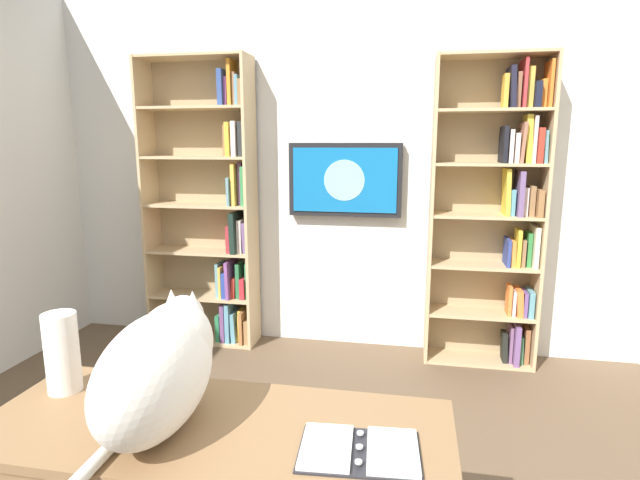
{
  "coord_description": "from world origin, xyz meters",
  "views": [
    {
      "loc": [
        -0.57,
        1.54,
        1.56
      ],
      "look_at": [
        -0.06,
        -1.15,
        1.03
      ],
      "focal_mm": 28.03,
      "sensor_mm": 36.0,
      "label": 1
    }
  ],
  "objects_px": {
    "desk": "(212,465)",
    "paper_towel_roll": "(62,352)",
    "bookshelf_left": "(499,209)",
    "cat": "(162,365)",
    "open_binder": "(359,450)",
    "wall_mounted_tv": "(345,180)",
    "bookshelf_right": "(214,212)"
  },
  "relations": [
    {
      "from": "desk",
      "to": "paper_towel_roll",
      "type": "distance_m",
      "value": 0.64
    },
    {
      "from": "bookshelf_left",
      "to": "paper_towel_roll",
      "type": "distance_m",
      "value": 2.81
    },
    {
      "from": "cat",
      "to": "paper_towel_roll",
      "type": "height_order",
      "value": "cat"
    },
    {
      "from": "bookshelf_left",
      "to": "open_binder",
      "type": "distance_m",
      "value": 2.5
    },
    {
      "from": "wall_mounted_tv",
      "to": "paper_towel_roll",
      "type": "relative_size",
      "value": 3.06
    },
    {
      "from": "bookshelf_right",
      "to": "paper_towel_roll",
      "type": "bearing_deg",
      "value": 99.58
    },
    {
      "from": "bookshelf_left",
      "to": "desk",
      "type": "xyz_separation_m",
      "value": [
        1.15,
        2.34,
        -0.5
      ]
    },
    {
      "from": "desk",
      "to": "cat",
      "type": "distance_m",
      "value": 0.34
    },
    {
      "from": "bookshelf_left",
      "to": "wall_mounted_tv",
      "type": "bearing_deg",
      "value": -4.53
    },
    {
      "from": "bookshelf_right",
      "to": "open_binder",
      "type": "bearing_deg",
      "value": 120.41
    },
    {
      "from": "open_binder",
      "to": "wall_mounted_tv",
      "type": "bearing_deg",
      "value": -81.01
    },
    {
      "from": "wall_mounted_tv",
      "to": "desk",
      "type": "bearing_deg",
      "value": 88.64
    },
    {
      "from": "desk",
      "to": "cat",
      "type": "bearing_deg",
      "value": 3.17
    },
    {
      "from": "cat",
      "to": "bookshelf_right",
      "type": "bearing_deg",
      "value": -70.94
    },
    {
      "from": "desk",
      "to": "wall_mounted_tv",
      "type": "bearing_deg",
      "value": -91.36
    },
    {
      "from": "wall_mounted_tv",
      "to": "paper_towel_roll",
      "type": "distance_m",
      "value": 2.42
    },
    {
      "from": "bookshelf_left",
      "to": "paper_towel_roll",
      "type": "bearing_deg",
      "value": 52.14
    },
    {
      "from": "wall_mounted_tv",
      "to": "open_binder",
      "type": "relative_size",
      "value": 2.43
    },
    {
      "from": "bookshelf_left",
      "to": "cat",
      "type": "bearing_deg",
      "value": 61.35
    },
    {
      "from": "bookshelf_left",
      "to": "desk",
      "type": "height_order",
      "value": "bookshelf_left"
    },
    {
      "from": "bookshelf_left",
      "to": "wall_mounted_tv",
      "type": "relative_size",
      "value": 2.55
    },
    {
      "from": "wall_mounted_tv",
      "to": "desk",
      "type": "height_order",
      "value": "wall_mounted_tv"
    },
    {
      "from": "desk",
      "to": "cat",
      "type": "xyz_separation_m",
      "value": [
        0.14,
        0.01,
        0.31
      ]
    },
    {
      "from": "bookshelf_left",
      "to": "wall_mounted_tv",
      "type": "height_order",
      "value": "bookshelf_left"
    },
    {
      "from": "wall_mounted_tv",
      "to": "bookshelf_left",
      "type": "bearing_deg",
      "value": 175.47
    },
    {
      "from": "cat",
      "to": "open_binder",
      "type": "relative_size",
      "value": 1.94
    },
    {
      "from": "wall_mounted_tv",
      "to": "desk",
      "type": "relative_size",
      "value": 0.59
    },
    {
      "from": "bookshelf_right",
      "to": "paper_towel_roll",
      "type": "height_order",
      "value": "bookshelf_right"
    },
    {
      "from": "bookshelf_right",
      "to": "cat",
      "type": "relative_size",
      "value": 3.28
    },
    {
      "from": "bookshelf_left",
      "to": "paper_towel_roll",
      "type": "height_order",
      "value": "bookshelf_left"
    },
    {
      "from": "wall_mounted_tv",
      "to": "desk",
      "type": "distance_m",
      "value": 2.52
    },
    {
      "from": "bookshelf_right",
      "to": "desk",
      "type": "distance_m",
      "value": 2.56
    }
  ]
}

